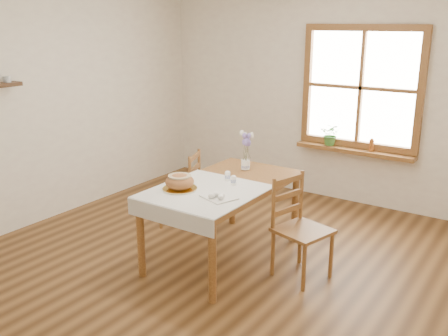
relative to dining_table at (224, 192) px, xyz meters
The scene contains 18 objects.
ground 0.73m from the dining_table, 90.00° to the right, with size 5.00×5.00×0.00m, color brown.
room_walls 1.08m from the dining_table, 90.00° to the right, with size 4.60×5.10×2.65m.
window 2.36m from the dining_table, 77.02° to the left, with size 1.46×0.08×1.46m.
window_sill 2.16m from the dining_table, 76.61° to the left, with size 1.46×0.20×0.05m.
dining_table is the anchor object (origin of this frame).
table_linen 0.32m from the dining_table, 90.00° to the right, with size 0.91×0.99×0.01m, color white.
chair_left 0.97m from the dining_table, 155.83° to the left, with size 0.40×0.41×0.85m, color #9D6730, non-canonical shape.
chair_right 0.83m from the dining_table, ahead, with size 0.43×0.45×0.92m, color #9D6730, non-canonical shape.
bread_plate 0.46m from the dining_table, 117.67° to the right, with size 0.30×0.30×0.02m, color white.
bread_loaf 0.49m from the dining_table, 117.67° to the right, with size 0.26×0.26×0.14m, color #945D34.
egg_napkin 0.44m from the dining_table, 61.66° to the right, with size 0.27×0.23×0.01m, color white.
eggs 0.45m from the dining_table, 61.66° to the right, with size 0.21×0.19×0.05m, color white, non-canonical shape.
salt_shaker 0.16m from the dining_table, 88.93° to the left, with size 0.05×0.05×0.10m, color white.
pepper_shaker 0.18m from the dining_table, ahead, with size 0.05×0.05×0.10m, color white.
flower_vase 0.51m from the dining_table, 97.61° to the left, with size 0.09×0.09×0.10m, color white.
lavender_bouquet 0.59m from the dining_table, 97.61° to the left, with size 0.16×0.16×0.30m, color #7661AD, non-canonical shape.
potted_plant 2.11m from the dining_table, 84.88° to the left, with size 0.25×0.27×0.21m, color #3F7930.
amber_bottle 2.22m from the dining_table, 71.43° to the left, with size 0.06×0.06×0.16m, color #974E1C.
Camera 1 is at (2.50, -3.38, 2.22)m, focal length 40.00 mm.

